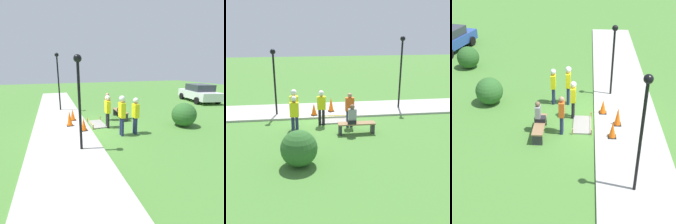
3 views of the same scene
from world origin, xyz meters
TOP-DOWN VIEW (x-y plane):
  - ground_plane at (0.00, 0.00)m, footprint 60.00×60.00m
  - sidewalk at (0.00, -1.40)m, footprint 28.00×2.80m
  - wet_concrete_patch at (-0.43, 0.53)m, footprint 1.50×0.82m
  - traffic_cone_near_patch at (-1.41, -0.68)m, footprint 0.34×0.34m
  - traffic_cone_far_patch at (-0.43, -0.96)m, footprint 0.34×0.34m
  - traffic_cone_sidewalk_edge at (0.54, -0.38)m, footprint 0.34×0.34m
  - park_bench at (-1.24, 2.25)m, footprint 1.69×0.44m
  - person_seated_on_bench at (-1.03, 2.30)m, footprint 0.36×0.44m
  - worker_supervisor at (0.24, 0.96)m, footprint 0.40×0.25m
  - worker_assistant at (1.51, 1.94)m, footprint 0.40×0.26m
  - worker_trainee at (1.52, 1.25)m, footprint 0.40×0.27m
  - bystander_in_orange_shirt at (-1.08, 1.37)m, footprint 0.40×0.22m
  - lamppost_near at (2.54, -0.82)m, footprint 0.28×0.28m
  - lamppost_far at (-4.43, -1.23)m, footprint 0.28×0.28m
  - shrub_rounded_near at (1.32, 4.97)m, footprint 1.29×1.29m
  - shrub_rounded_mid at (5.69, 7.37)m, footprint 1.28×1.28m

SIDE VIEW (x-z plane):
  - ground_plane at x=0.00m, z-range 0.00..0.00m
  - wet_concrete_patch at x=-0.43m, z-range -0.10..0.16m
  - sidewalk at x=0.00m, z-range 0.00..0.10m
  - park_bench at x=-1.24m, z-range 0.10..0.61m
  - traffic_cone_sidewalk_edge at x=0.54m, z-range 0.10..0.74m
  - traffic_cone_near_patch at x=-1.41m, z-range 0.10..0.78m
  - traffic_cone_far_patch at x=-0.43m, z-range 0.10..0.90m
  - shrub_rounded_mid at x=5.69m, z-range 0.00..1.28m
  - shrub_rounded_near at x=1.32m, z-range 0.00..1.29m
  - person_seated_on_bench at x=-1.03m, z-range 0.41..1.30m
  - bystander_in_orange_shirt at x=-1.08m, z-range 0.11..1.79m
  - worker_supervisor at x=0.24m, z-range 0.16..1.91m
  - worker_assistant at x=1.51m, z-range 0.17..1.94m
  - worker_trainee at x=1.52m, z-range 0.20..2.11m
  - lamppost_near at x=2.54m, z-range 0.67..4.13m
  - lamppost_far at x=-4.43m, z-range 0.71..4.75m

